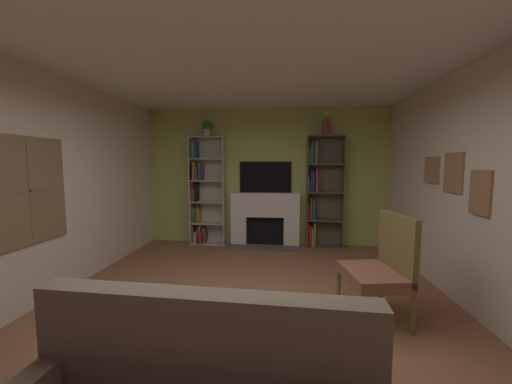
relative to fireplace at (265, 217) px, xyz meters
name	(u,v)px	position (x,y,z in m)	size (l,w,h in m)	color
ground_plane	(243,331)	(0.00, -3.11, -0.57)	(7.76, 7.76, 0.00)	#8E5E41
wall_back_accent	(266,177)	(0.00, 0.15, 0.81)	(4.98, 0.06, 2.77)	#B3C463
wall_left_with_window	(6,189)	(-2.46, -3.10, 0.81)	(0.11, 6.59, 2.77)	beige
ceiling	(241,35)	(0.00, -3.11, 2.23)	(4.98, 6.59, 0.06)	white
fireplace	(265,217)	(0.00, 0.00, 0.00)	(1.47, 0.54, 1.07)	white
tv	(266,177)	(0.00, 0.09, 0.81)	(1.04, 0.06, 0.62)	black
bookshelf_left	(204,193)	(-1.26, 0.01, 0.49)	(0.71, 0.30, 2.18)	beige
bookshelf_right	(320,193)	(1.08, 0.01, 0.51)	(0.71, 0.30, 2.18)	brown
potted_plant	(207,128)	(-1.17, -0.03, 1.79)	(0.19, 0.19, 0.32)	beige
vase_with_flowers	(326,127)	(1.17, -0.03, 1.78)	(0.15, 0.15, 0.47)	#93354E
armchair	(382,266)	(1.43, -2.72, 0.00)	(0.66, 0.77, 1.12)	brown
coffee_table	(227,328)	(-0.03, -3.72, -0.19)	(0.96, 0.49, 0.44)	brown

